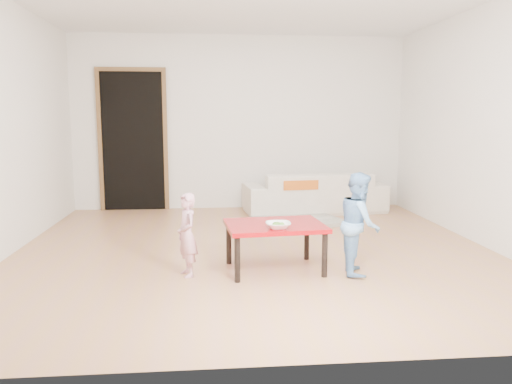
{
  "coord_description": "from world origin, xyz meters",
  "views": [
    {
      "loc": [
        -0.45,
        -5.12,
        1.4
      ],
      "look_at": [
        0.0,
        -0.2,
        0.65
      ],
      "focal_mm": 35.0,
      "sensor_mm": 36.0,
      "label": 1
    }
  ],
  "objects": [
    {
      "name": "cushion",
      "position": [
        0.77,
        1.83,
        0.46
      ],
      "size": [
        0.54,
        0.49,
        0.13
      ],
      "primitive_type": "cube",
      "rotation": [
        0.0,
        0.0,
        0.11
      ],
      "color": "orange",
      "rests_on": "sofa"
    },
    {
      "name": "right_wall",
      "position": [
        2.5,
        0.0,
        1.3
      ],
      "size": [
        0.02,
        5.0,
        2.6
      ],
      "primitive_type": "cube",
      "color": "white",
      "rests_on": "floor"
    },
    {
      "name": "back_wall",
      "position": [
        0.0,
        2.5,
        1.3
      ],
      "size": [
        5.0,
        0.02,
        2.6
      ],
      "primitive_type": "cube",
      "color": "white",
      "rests_on": "floor"
    },
    {
      "name": "bowl",
      "position": [
        0.13,
        -0.92,
        0.46
      ],
      "size": [
        0.22,
        0.22,
        0.05
      ],
      "primitive_type": "imported",
      "color": "white",
      "rests_on": "red_table"
    },
    {
      "name": "basin",
      "position": [
        0.06,
        0.9,
        0.06
      ],
      "size": [
        0.4,
        0.4,
        0.13
      ],
      "primitive_type": "imported",
      "color": "teal",
      "rests_on": "floor"
    },
    {
      "name": "doorway",
      "position": [
        -1.6,
        2.48,
        1.02
      ],
      "size": [
        1.02,
        0.08,
        2.11
      ],
      "primitive_type": null,
      "color": "brown",
      "rests_on": "back_wall"
    },
    {
      "name": "sofa",
      "position": [
        1.07,
        2.05,
        0.3
      ],
      "size": [
        2.11,
        1.0,
        0.6
      ],
      "primitive_type": "imported",
      "rotation": [
        0.0,
        0.0,
        3.24
      ],
      "color": "white",
      "rests_on": "floor"
    },
    {
      "name": "left_wall",
      "position": [
        -2.5,
        0.0,
        1.3
      ],
      "size": [
        0.02,
        5.0,
        2.6
      ],
      "primitive_type": "cube",
      "color": "white",
      "rests_on": "floor"
    },
    {
      "name": "blanket",
      "position": [
        0.71,
        1.3,
        0.03
      ],
      "size": [
        1.26,
        1.15,
        0.05
      ],
      "primitive_type": null,
      "rotation": [
        0.0,
        0.0,
        0.31
      ],
      "color": "beige",
      "rests_on": "floor"
    },
    {
      "name": "red_table",
      "position": [
        0.12,
        -0.72,
        0.22
      ],
      "size": [
        0.93,
        0.73,
        0.44
      ],
      "primitive_type": null,
      "rotation": [
        0.0,
        0.0,
        0.09
      ],
      "color": "#98080D",
      "rests_on": "floor"
    },
    {
      "name": "child_blue",
      "position": [
        0.87,
        -0.87,
        0.46
      ],
      "size": [
        0.42,
        0.5,
        0.92
      ],
      "primitive_type": "imported",
      "rotation": [
        0.0,
        0.0,
        1.39
      ],
      "color": "#5C85D5",
      "rests_on": "floor"
    },
    {
      "name": "floor",
      "position": [
        0.0,
        0.0,
        0.0
      ],
      "size": [
        5.0,
        5.0,
        0.01
      ],
      "primitive_type": "cube",
      "color": "tan",
      "rests_on": "ground"
    },
    {
      "name": "broccoli",
      "position": [
        0.13,
        -0.92,
        0.46
      ],
      "size": [
        0.12,
        0.12,
        0.06
      ],
      "primitive_type": null,
      "color": "#2D5919",
      "rests_on": "red_table"
    },
    {
      "name": "child_pink",
      "position": [
        -0.67,
        -0.81,
        0.37
      ],
      "size": [
        0.26,
        0.32,
        0.74
      ],
      "primitive_type": "imported",
      "rotation": [
        0.0,
        0.0,
        -1.2
      ],
      "color": "#CF5E7C",
      "rests_on": "floor"
    }
  ]
}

